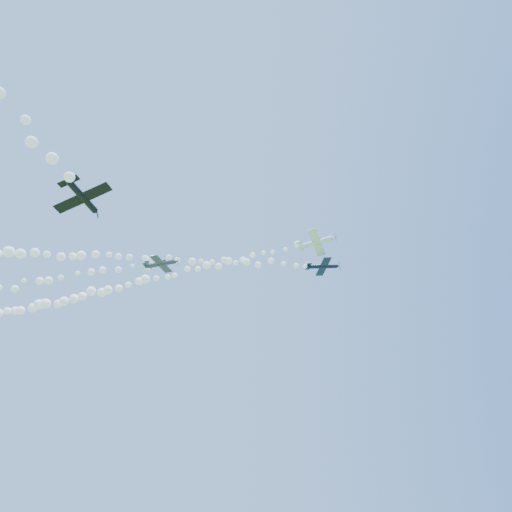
{
  "coord_description": "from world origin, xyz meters",
  "views": [
    {
      "loc": [
        0.39,
        -63.5,
        2.0
      ],
      "look_at": [
        5.23,
        -6.85,
        46.18
      ],
      "focal_mm": 30.0,
      "sensor_mm": 36.0,
      "label": 1
    }
  ],
  "objects": [
    {
      "name": "plane_white",
      "position": [
        17.32,
        -1.8,
        54.24
      ],
      "size": [
        7.58,
        8.03,
        2.08
      ],
      "rotation": [
        -0.03,
        -0.07,
        -0.43
      ],
      "color": "white"
    },
    {
      "name": "plane_black",
      "position": [
        -15.91,
        -28.64,
        36.18
      ],
      "size": [
        6.22,
        6.15,
        2.26
      ],
      "rotation": [
        -0.32,
        -0.07,
        1.23
      ],
      "color": "black"
    },
    {
      "name": "plane_grey",
      "position": [
        -10.41,
        -5.83,
        44.29
      ],
      "size": [
        6.13,
        6.41,
        1.76
      ],
      "rotation": [
        0.2,
        -0.04,
        -0.31
      ],
      "color": "#33394B"
    },
    {
      "name": "plane_navy",
      "position": [
        19.6,
        3.78,
        52.74
      ],
      "size": [
        7.35,
        7.49,
        2.05
      ],
      "rotation": [
        0.14,
        -0.09,
        -0.0
      ],
      "color": "black"
    },
    {
      "name": "smoke_trail_navy",
      "position": [
        -21.65,
        3.88,
        52.51
      ],
      "size": [
        78.17,
        2.82,
        2.85
      ],
      "primitive_type": null,
      "color": "white"
    },
    {
      "name": "smoke_trail_white",
      "position": [
        -19.69,
        15.24,
        53.92
      ],
      "size": [
        70.07,
        33.79,
        3.22
      ],
      "primitive_type": null,
      "color": "white"
    }
  ]
}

